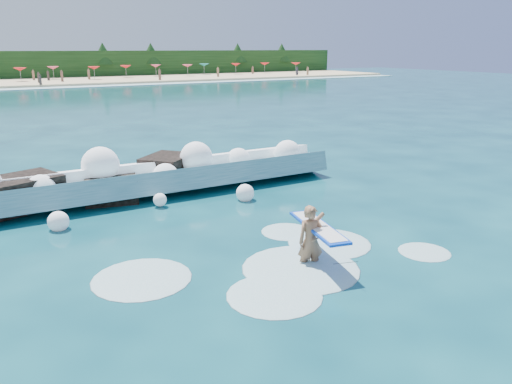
{
  "coord_description": "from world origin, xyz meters",
  "views": [
    {
      "loc": [
        -6.11,
        -11.06,
        5.59
      ],
      "look_at": [
        1.5,
        2.0,
        1.2
      ],
      "focal_mm": 35.0,
      "sensor_mm": 36.0,
      "label": 1
    }
  ],
  "objects": [
    {
      "name": "wave_spray",
      "position": [
        -0.62,
        7.51,
        0.99
      ],
      "size": [
        14.72,
        4.33,
        2.02
      ],
      "color": "white",
      "rests_on": "ground"
    },
    {
      "name": "ground",
      "position": [
        0.0,
        0.0,
        0.0
      ],
      "size": [
        200.0,
        200.0,
        0.0
      ],
      "primitive_type": "plane",
      "color": "#07323D",
      "rests_on": "ground"
    },
    {
      "name": "wet_band",
      "position": [
        0.0,
        67.0,
        0.04
      ],
      "size": [
        140.0,
        5.0,
        0.08
      ],
      "primitive_type": "cube",
      "color": "silver",
      "rests_on": "ground"
    },
    {
      "name": "breaking_wave",
      "position": [
        -0.96,
        7.62,
        0.52
      ],
      "size": [
        17.15,
        2.71,
        1.48
      ],
      "color": "teal",
      "rests_on": "ground"
    },
    {
      "name": "surf_foam",
      "position": [
        0.53,
        -0.81,
        0.0
      ],
      "size": [
        9.47,
        5.32,
        0.16
      ],
      "color": "silver",
      "rests_on": "ground"
    },
    {
      "name": "beach",
      "position": [
        0.0,
        78.0,
        0.2
      ],
      "size": [
        140.0,
        20.0,
        0.4
      ],
      "primitive_type": "cube",
      "color": "tan",
      "rests_on": "ground"
    },
    {
      "name": "beach_umbrellas",
      "position": [
        -0.06,
        79.96,
        2.25
      ],
      "size": [
        111.76,
        6.71,
        0.5
      ],
      "color": "#137875",
      "rests_on": "ground"
    },
    {
      "name": "rock_cluster",
      "position": [
        -2.13,
        8.0,
        0.47
      ],
      "size": [
        8.53,
        3.46,
        1.47
      ],
      "color": "black",
      "rests_on": "ground"
    },
    {
      "name": "surfer_with_board",
      "position": [
        1.42,
        -1.12,
        0.72
      ],
      "size": [
        1.28,
        3.07,
        1.95
      ],
      "color": "#936344",
      "rests_on": "ground"
    }
  ]
}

